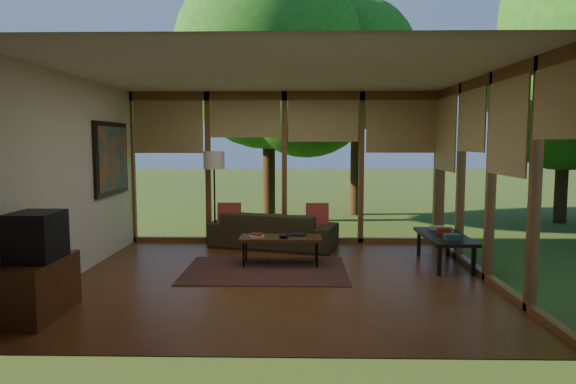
{
  "coord_description": "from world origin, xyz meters",
  "views": [
    {
      "loc": [
        0.26,
        -6.69,
        1.83
      ],
      "look_at": [
        0.1,
        0.7,
        1.09
      ],
      "focal_mm": 32.0,
      "sensor_mm": 36.0,
      "label": 1
    }
  ],
  "objects_px": {
    "floor_lamp": "(214,166)",
    "sofa": "(273,230)",
    "media_cabinet": "(37,288)",
    "television": "(36,236)",
    "side_console": "(444,238)",
    "coffee_table": "(281,239)"
  },
  "relations": [
    {
      "from": "television",
      "to": "sofa",
      "type": "bearing_deg",
      "value": 57.21
    },
    {
      "from": "media_cabinet",
      "to": "television",
      "type": "height_order",
      "value": "television"
    },
    {
      "from": "sofa",
      "to": "side_console",
      "type": "relative_size",
      "value": 1.52
    },
    {
      "from": "side_console",
      "to": "coffee_table",
      "type": "bearing_deg",
      "value": -179.3
    },
    {
      "from": "side_console",
      "to": "sofa",
      "type": "bearing_deg",
      "value": 154.75
    },
    {
      "from": "floor_lamp",
      "to": "side_console",
      "type": "bearing_deg",
      "value": -19.4
    },
    {
      "from": "sofa",
      "to": "television",
      "type": "xyz_separation_m",
      "value": [
        -2.27,
        -3.53,
        0.54
      ]
    },
    {
      "from": "sofa",
      "to": "media_cabinet",
      "type": "distance_m",
      "value": 4.21
    },
    {
      "from": "television",
      "to": "floor_lamp",
      "type": "distance_m",
      "value": 3.83
    },
    {
      "from": "television",
      "to": "media_cabinet",
      "type": "bearing_deg",
      "value": 180.0
    },
    {
      "from": "side_console",
      "to": "floor_lamp",
      "type": "bearing_deg",
      "value": 160.6
    },
    {
      "from": "floor_lamp",
      "to": "sofa",
      "type": "bearing_deg",
      "value": -2.79
    },
    {
      "from": "media_cabinet",
      "to": "television",
      "type": "xyz_separation_m",
      "value": [
        0.02,
        0.0,
        0.55
      ]
    },
    {
      "from": "media_cabinet",
      "to": "floor_lamp",
      "type": "height_order",
      "value": "floor_lamp"
    },
    {
      "from": "floor_lamp",
      "to": "media_cabinet",
      "type": "bearing_deg",
      "value": -109.67
    },
    {
      "from": "floor_lamp",
      "to": "side_console",
      "type": "height_order",
      "value": "floor_lamp"
    },
    {
      "from": "television",
      "to": "coffee_table",
      "type": "bearing_deg",
      "value": 43.04
    },
    {
      "from": "television",
      "to": "side_console",
      "type": "distance_m",
      "value": 5.39
    },
    {
      "from": "coffee_table",
      "to": "side_console",
      "type": "height_order",
      "value": "side_console"
    },
    {
      "from": "media_cabinet",
      "to": "floor_lamp",
      "type": "bearing_deg",
      "value": 70.33
    },
    {
      "from": "floor_lamp",
      "to": "side_console",
      "type": "relative_size",
      "value": 1.18
    },
    {
      "from": "media_cabinet",
      "to": "floor_lamp",
      "type": "distance_m",
      "value": 3.96
    }
  ]
}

